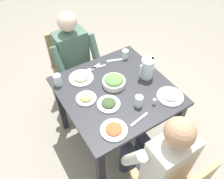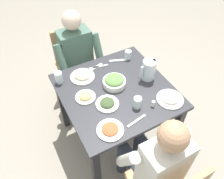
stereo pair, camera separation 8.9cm
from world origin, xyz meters
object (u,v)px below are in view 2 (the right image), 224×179
at_px(dining_table, 116,99).
at_px(water_glass_center, 137,102).
at_px(diner_near, 80,61).
at_px(water_glass_near_right, 128,55).
at_px(water_glass_far_right, 59,77).
at_px(plate_yoghurt, 170,98).
at_px(salt_shaker, 153,104).
at_px(water_pitcher, 149,70).
at_px(plate_beans, 82,76).
at_px(salad_bowl, 114,81).
at_px(plate_dolmas, 107,103).
at_px(diner_far, 154,158).
at_px(chair_near, 74,61).
at_px(plate_fries, 85,96).
at_px(plate_rice_curry, 110,130).

xyz_separation_m(dining_table, water_glass_center, (-0.06, 0.24, 0.17)).
bearing_deg(diner_near, water_glass_near_right, 141.76).
height_order(dining_table, water_glass_far_right, water_glass_far_right).
distance_m(plate_yoghurt, salt_shaker, 0.16).
distance_m(water_pitcher, plate_yoghurt, 0.32).
bearing_deg(plate_beans, salad_bowl, 133.31).
xyz_separation_m(plate_yoghurt, plate_dolmas, (0.48, -0.20, -0.00)).
height_order(diner_far, salad_bowl, diner_far).
bearing_deg(plate_dolmas, water_glass_far_right, -59.71).
height_order(chair_near, water_glass_center, chair_near).
bearing_deg(water_pitcher, plate_dolmas, 12.75).
relative_size(plate_yoghurt, water_glass_near_right, 2.59).
relative_size(water_pitcher, salt_shaker, 3.52).
distance_m(diner_near, plate_fries, 0.64).
relative_size(diner_far, water_glass_far_right, 10.70).
distance_m(diner_far, plate_fries, 0.73).
xyz_separation_m(diner_far, plate_dolmas, (0.10, -0.53, 0.13)).
bearing_deg(plate_yoghurt, plate_dolmas, -22.83).
xyz_separation_m(salad_bowl, plate_yoghurt, (-0.32, 0.37, -0.02)).
bearing_deg(salad_bowl, diner_near, -80.13).
bearing_deg(plate_dolmas, plate_fries, -49.98).
height_order(dining_table, plate_dolmas, plate_dolmas).
distance_m(chair_near, salad_bowl, 0.84).
xyz_separation_m(water_pitcher, plate_dolmas, (0.47, 0.11, -0.08)).
bearing_deg(diner_far, plate_fries, -71.31).
height_order(plate_yoghurt, plate_dolmas, plate_yoghurt).
relative_size(plate_rice_curry, water_glass_center, 2.08).
height_order(chair_near, plate_rice_curry, chair_near).
bearing_deg(plate_dolmas, water_glass_near_right, -136.57).
height_order(chair_near, water_glass_far_right, chair_near).
relative_size(plate_dolmas, water_glass_far_right, 1.75).
height_order(diner_near, salad_bowl, diner_near).
relative_size(dining_table, water_glass_far_right, 8.49).
bearing_deg(water_pitcher, plate_fries, -4.37).
bearing_deg(diner_far, salt_shaker, -122.27).
bearing_deg(plate_fries, salt_shaker, 142.78).
height_order(plate_dolmas, water_glass_center, water_glass_center).
xyz_separation_m(plate_rice_curry, plate_fries, (0.03, -0.39, 0.00)).
xyz_separation_m(chair_near, water_glass_far_right, (0.31, 0.52, 0.31)).
relative_size(water_pitcher, plate_fries, 1.11).
bearing_deg(plate_yoghurt, plate_fries, -30.20).
bearing_deg(water_glass_far_right, plate_beans, 168.34).
xyz_separation_m(plate_dolmas, plate_fries, (0.13, -0.15, 0.00)).
bearing_deg(chair_near, plate_dolmas, 86.45).
height_order(chair_near, water_pitcher, water_pitcher).
height_order(plate_fries, water_glass_near_right, water_glass_near_right).
height_order(dining_table, salt_shaker, salt_shaker).
height_order(diner_far, plate_fries, diner_far).
bearing_deg(dining_table, chair_near, -84.16).
bearing_deg(diner_far, plate_yoghurt, -139.07).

